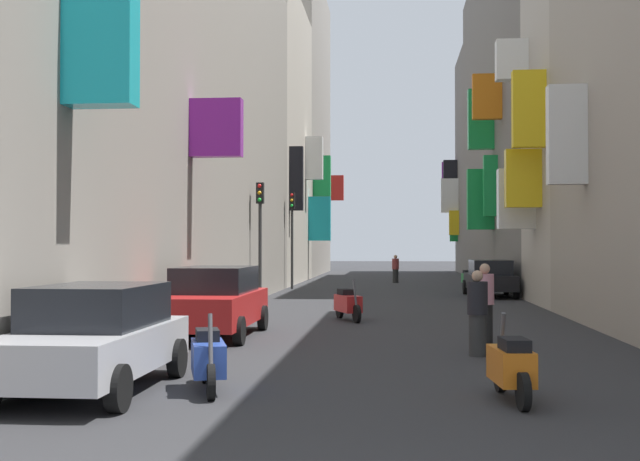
{
  "coord_description": "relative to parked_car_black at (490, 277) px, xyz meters",
  "views": [
    {
      "loc": [
        0.15,
        -4.19,
        2.05
      ],
      "look_at": [
        -2.89,
        28.33,
        2.66
      ],
      "focal_mm": 44.76,
      "sensor_mm": 36.0,
      "label": 1
    }
  ],
  "objects": [
    {
      "name": "traffic_light_near_corner",
      "position": [
        -8.6,
        -4.23,
        2.16
      ],
      "size": [
        0.26,
        0.34,
        4.3
      ],
      "color": "#2D2D2D",
      "rests_on": "ground"
    },
    {
      "name": "building_left_mid_b",
      "position": [
        -11.95,
        24.44,
        9.69
      ],
      "size": [
        7.35,
        14.66,
        20.94
      ],
      "color": "gray",
      "rests_on": "ground"
    },
    {
      "name": "building_right_mid_a",
      "position": [
        4.0,
        -4.16,
        5.66
      ],
      "size": [
        7.26,
        5.72,
        12.87
      ],
      "color": "#B2A899",
      "rests_on": "ground"
    },
    {
      "name": "building_right_mid_c",
      "position": [
        4.02,
        27.96,
        7.38
      ],
      "size": [
        7.3,
        7.65,
        16.33
      ],
      "color": "slate",
      "rests_on": "ground"
    },
    {
      "name": "parked_car_black",
      "position": [
        0.0,
        0.0,
        0.0
      ],
      "size": [
        1.87,
        4.33,
        1.47
      ],
      "color": "black",
      "rests_on": "ground"
    },
    {
      "name": "building_left_mid_a",
      "position": [
        -11.95,
        11.37,
        7.1
      ],
      "size": [
        7.34,
        11.5,
        15.74
      ],
      "color": "#B2A899",
      "rests_on": "ground"
    },
    {
      "name": "traffic_light_far_corner",
      "position": [
        -8.61,
        4.8,
        2.31
      ],
      "size": [
        0.26,
        0.34,
        4.55
      ],
      "color": "#2D2D2D",
      "rests_on": "ground"
    },
    {
      "name": "ground_plane",
      "position": [
        -3.96,
        1.78,
        -0.77
      ],
      "size": [
        140.0,
        140.0,
        0.0
      ],
      "primitive_type": "plane",
      "color": "#2D2D30"
    },
    {
      "name": "scooter_green",
      "position": [
        -0.26,
        6.61,
        -0.31
      ],
      "size": [
        0.59,
        1.9,
        1.13
      ],
      "color": "#287F3D",
      "rests_on": "ground"
    },
    {
      "name": "scooter_orange",
      "position": [
        -2.28,
        -21.7,
        -0.31
      ],
      "size": [
        0.53,
        1.79,
        1.13
      ],
      "color": "orange",
      "rests_on": "ground"
    },
    {
      "name": "pedestrian_near_left",
      "position": [
        -1.91,
        -15.37,
        0.06
      ],
      "size": [
        0.52,
        0.52,
        1.67
      ],
      "color": "black",
      "rests_on": "ground"
    },
    {
      "name": "pedestrian_crossing",
      "position": [
        -2.27,
        -17.4,
        0.02
      ],
      "size": [
        0.42,
        0.42,
        1.59
      ],
      "color": "#303030",
      "rests_on": "ground"
    },
    {
      "name": "building_left_near",
      "position": [
        -11.95,
        -11.31,
        6.12
      ],
      "size": [
        7.32,
        33.84,
        13.77
      ],
      "color": "gray",
      "rests_on": "ground"
    },
    {
      "name": "parked_car_red",
      "position": [
        -7.86,
        -14.75,
        0.04
      ],
      "size": [
        1.94,
        4.44,
        1.57
      ],
      "color": "#B21E1E",
      "rests_on": "ground"
    },
    {
      "name": "scooter_blue",
      "position": [
        -6.43,
        -21.33,
        -0.31
      ],
      "size": [
        0.74,
        1.82,
        1.13
      ],
      "color": "#2D4CAD",
      "rests_on": "ground"
    },
    {
      "name": "building_right_mid_b",
      "position": [
        4.03,
        11.4,
        8.54
      ],
      "size": [
        7.31,
        25.42,
        18.63
      ],
      "color": "slate",
      "rests_on": "ground"
    },
    {
      "name": "parked_car_silver",
      "position": [
        -8.02,
        -21.51,
        0.01
      ],
      "size": [
        1.86,
        4.02,
        1.49
      ],
      "color": "#B7B7BC",
      "rests_on": "ground"
    },
    {
      "name": "pedestrian_near_right",
      "position": [
        -3.74,
        11.44,
        -0.01
      ],
      "size": [
        0.54,
        0.54,
        1.53
      ],
      "color": "#262626",
      "rests_on": "ground"
    },
    {
      "name": "scooter_red",
      "position": [
        -5.08,
        -10.62,
        -0.31
      ],
      "size": [
        0.85,
        1.89,
        1.13
      ],
      "color": "red",
      "rests_on": "ground"
    }
  ]
}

